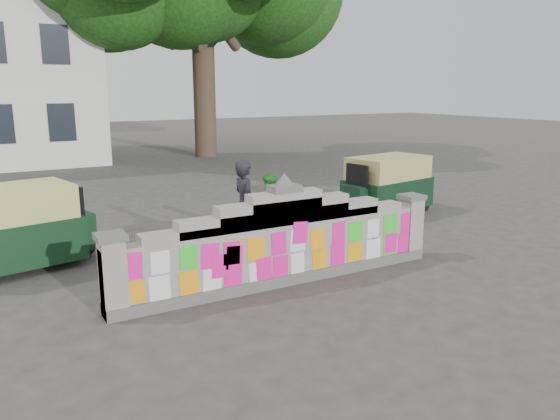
{
  "coord_description": "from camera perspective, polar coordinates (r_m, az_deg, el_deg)",
  "views": [
    {
      "loc": [
        -4.78,
        -8.06,
        3.46
      ],
      "look_at": [
        0.5,
        1.0,
        1.1
      ],
      "focal_mm": 35.0,
      "sensor_mm": 36.0,
      "label": 1
    }
  ],
  "objects": [
    {
      "name": "cyclist_bike",
      "position": [
        11.01,
        -3.63,
        -2.72
      ],
      "size": [
        2.09,
        0.8,
        1.08
      ],
      "primitive_type": "imported",
      "rotation": [
        0.0,
        0.0,
        1.53
      ],
      "color": "black",
      "rests_on": "ground"
    },
    {
      "name": "cyclist_rider",
      "position": [
        10.91,
        -3.66,
        -0.82
      ],
      "size": [
        0.47,
        0.69,
        1.83
      ],
      "primitive_type": "imported",
      "rotation": [
        0.0,
        0.0,
        1.53
      ],
      "color": "black",
      "rests_on": "ground"
    },
    {
      "name": "pedestrian",
      "position": [
        12.1,
        -0.96,
        -0.01
      ],
      "size": [
        0.74,
        0.88,
        1.6
      ],
      "primitive_type": "imported",
      "rotation": [
        0.0,
        0.0,
        -1.38
      ],
      "color": "#289127",
      "rests_on": "ground"
    },
    {
      "name": "rickshaw_left",
      "position": [
        11.58,
        -26.23,
        -1.67
      ],
      "size": [
        3.05,
        1.85,
        1.64
      ],
      "rotation": [
        0.0,
        0.0,
        0.2
      ],
      "color": "black",
      "rests_on": "ground"
    },
    {
      "name": "parapet_wall",
      "position": [
        9.75,
        0.46,
        -3.46
      ],
      "size": [
        6.48,
        0.44,
        2.01
      ],
      "color": "#4C4C49",
      "rests_on": "ground"
    },
    {
      "name": "ground",
      "position": [
        9.99,
        0.43,
        -7.58
      ],
      "size": [
        100.0,
        100.0,
        0.0
      ],
      "primitive_type": "plane",
      "color": "#383533",
      "rests_on": "ground"
    },
    {
      "name": "rickshaw_right",
      "position": [
        15.52,
        11.02,
        2.68
      ],
      "size": [
        2.95,
        1.72,
        1.59
      ],
      "rotation": [
        0.0,
        0.0,
        3.31
      ],
      "color": "black",
      "rests_on": "ground"
    }
  ]
}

